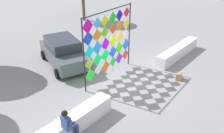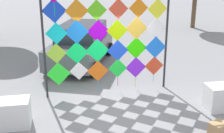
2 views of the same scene
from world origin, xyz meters
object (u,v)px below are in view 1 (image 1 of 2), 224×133
(cardboard_box_large, at_px, (179,76))
(parked_car, at_px, (63,52))
(kite_display_rack, at_px, (109,41))
(seated_vendor, at_px, (69,124))

(cardboard_box_large, bearing_deg, parked_car, 114.03)
(kite_display_rack, height_order, parked_car, kite_display_rack)
(kite_display_rack, bearing_deg, parked_car, 100.88)
(kite_display_rack, distance_m, seated_vendor, 5.43)
(seated_vendor, xyz_separation_m, parked_car, (4.19, 5.38, -0.09))
(kite_display_rack, distance_m, parked_car, 3.46)
(kite_display_rack, distance_m, cardboard_box_large, 4.35)
(cardboard_box_large, bearing_deg, kite_display_rack, 124.86)
(parked_car, bearing_deg, kite_display_rack, -79.12)
(kite_display_rack, xyz_separation_m, parked_car, (-0.61, 3.16, -1.29))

